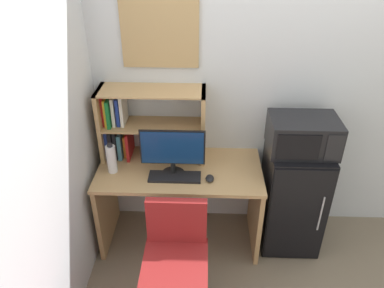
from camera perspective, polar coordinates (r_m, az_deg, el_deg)
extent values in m
cube|color=silver|center=(3.20, 22.34, 7.63)|extent=(6.40, 0.04, 2.60)
cube|color=tan|center=(2.98, -1.90, -3.99)|extent=(1.31, 0.65, 0.03)
cube|color=tan|center=(3.31, -13.01, -9.00)|extent=(0.04, 0.59, 0.73)
cube|color=tan|center=(3.24, 9.73, -9.65)|extent=(0.04, 0.59, 0.73)
cube|color=tan|center=(3.07, -13.53, 3.08)|extent=(0.03, 0.29, 0.60)
cube|color=tan|center=(2.96, 1.72, 2.89)|extent=(0.03, 0.29, 0.60)
cube|color=tan|center=(2.87, -6.36, 8.16)|extent=(0.84, 0.29, 0.01)
cube|color=tan|center=(2.99, -6.04, 2.92)|extent=(0.78, 0.29, 0.01)
cube|color=navy|center=(3.16, -12.60, 0.51)|extent=(0.02, 0.23, 0.26)
cube|color=black|center=(3.16, -12.04, 0.46)|extent=(0.03, 0.24, 0.25)
cube|color=black|center=(3.15, -11.41, 0.55)|extent=(0.02, 0.22, 0.26)
cube|color=teal|center=(3.15, -10.76, 0.25)|extent=(0.03, 0.23, 0.23)
cube|color=orange|center=(3.16, -10.03, 0.13)|extent=(0.03, 0.17, 0.19)
cube|color=#B21E1E|center=(3.12, -9.55, 0.28)|extent=(0.02, 0.25, 0.24)
cube|color=#B21E1E|center=(3.04, -13.23, 5.53)|extent=(0.02, 0.19, 0.26)
cube|color=gold|center=(3.03, -12.84, 5.23)|extent=(0.02, 0.22, 0.23)
cube|color=#197233|center=(3.02, -12.40, 5.15)|extent=(0.03, 0.24, 0.23)
cube|color=silver|center=(3.02, -11.76, 5.33)|extent=(0.02, 0.19, 0.24)
cube|color=navy|center=(3.02, -11.11, 5.30)|extent=(0.03, 0.19, 0.23)
cube|color=silver|center=(3.00, -10.51, 5.46)|extent=(0.03, 0.20, 0.25)
cylinder|color=black|center=(2.90, -2.90, -4.57)|extent=(0.18, 0.18, 0.02)
cylinder|color=black|center=(2.87, -2.93, -3.65)|extent=(0.04, 0.04, 0.10)
cube|color=black|center=(2.77, -3.02, -0.51)|extent=(0.49, 0.01, 0.29)
cube|color=navy|center=(2.77, -3.03, -0.56)|extent=(0.47, 0.02, 0.27)
cube|color=black|center=(2.86, -2.67, -5.07)|extent=(0.40, 0.14, 0.02)
ellipsoid|color=black|center=(2.83, 2.75, -5.30)|extent=(0.06, 0.09, 0.04)
cylinder|color=silver|center=(2.94, -12.28, -2.28)|extent=(0.08, 0.08, 0.23)
cylinder|color=black|center=(2.87, -12.55, -0.18)|extent=(0.04, 0.04, 0.02)
cube|color=black|center=(3.25, 15.11, -7.84)|extent=(0.47, 0.48, 0.93)
cube|color=black|center=(3.07, 15.99, -10.74)|extent=(0.46, 0.01, 0.90)
cylinder|color=#B2B2B7|center=(3.07, 19.22, -10.14)|extent=(0.01, 0.01, 0.33)
cube|color=black|center=(2.92, 16.70, 1.38)|extent=(0.51, 0.37, 0.27)
cube|color=black|center=(2.75, 16.07, -0.51)|extent=(0.31, 0.01, 0.20)
cube|color=black|center=(2.82, 21.12, -0.60)|extent=(0.12, 0.01, 0.21)
cylinder|color=black|center=(2.81, -2.49, -21.17)|extent=(0.04, 0.04, 0.42)
cube|color=maroon|center=(2.63, -2.61, -18.08)|extent=(0.44, 0.44, 0.07)
cube|color=maroon|center=(2.62, -2.38, -11.69)|extent=(0.42, 0.06, 0.36)
cube|color=tan|center=(2.86, -4.98, 16.72)|extent=(0.58, 0.02, 0.53)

